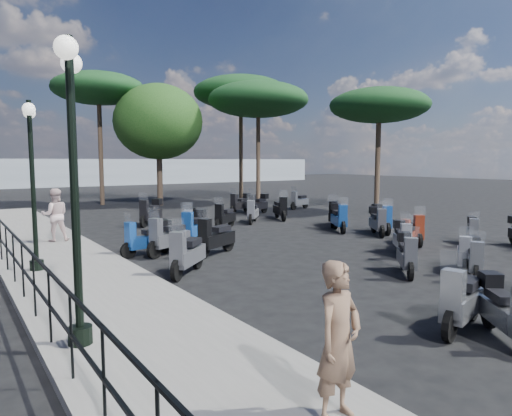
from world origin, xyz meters
TOP-DOWN VIEW (x-y plane):
  - ground at (0.00, 0.00)m, footprint 120.00×120.00m
  - sidewalk at (-6.50, 3.00)m, footprint 3.00×30.00m
  - railing at (-7.80, 2.80)m, footprint 0.04×26.04m
  - lamp_post_0 at (-7.46, -3.66)m, footprint 0.58×1.25m
  - lamp_post_1 at (-7.21, 1.68)m, footprint 0.43×1.20m
  - woman at (-5.72, -7.20)m, footprint 0.67×0.50m
  - pedestrian_far at (-5.99, 5.71)m, footprint 0.95×0.79m
  - scooter_0 at (-1.82, -6.93)m, footprint 1.10×1.34m
  - scooter_1 at (-2.01, -6.32)m, footprint 1.78×0.75m
  - scooter_2 at (-4.13, -0.36)m, footprint 1.47×1.33m
  - scooter_3 at (-4.08, 2.45)m, footprint 1.69×0.61m
  - scooter_4 at (-3.52, 2.18)m, footprint 1.73×1.00m
  - scooter_5 at (-1.47, 4.89)m, footprint 1.04×1.50m
  - scooter_8 at (0.41, -3.38)m, footprint 1.25×1.27m
  - scooter_9 at (-2.38, 1.34)m, footprint 1.72×1.00m
  - scooter_10 at (-1.98, 3.54)m, footprint 1.45×1.38m
  - scooter_11 at (-1.61, 8.43)m, footprint 1.50×1.40m
  - scooter_13 at (1.51, -4.50)m, footprint 1.35×0.99m
  - scooter_14 at (2.21, -1.84)m, footprint 1.22×1.33m
  - scooter_15 at (3.39, -1.20)m, footprint 1.50×0.73m
  - scooter_16 at (0.59, 5.84)m, footprint 1.48×1.06m
  - scooter_17 at (2.51, 6.57)m, footprint 1.25×1.32m
  - scooter_19 at (1.88, -4.01)m, footprint 1.36×0.94m
  - scooter_20 at (3.98, -0.92)m, footprint 1.07×1.46m
  - scooter_21 at (4.52, 1.09)m, footprint 1.12×1.48m
  - scooter_22 at (4.24, 6.78)m, footprint 0.92×1.72m
  - scooter_23 at (4.72, 9.33)m, footprint 1.65×0.87m
  - scooter_26 at (5.64, -2.04)m, footprint 1.31×0.97m
  - scooter_27 at (5.06, 1.34)m, footprint 1.10×1.61m
  - scooter_28 at (4.89, 3.80)m, footprint 1.43×1.25m
  - scooter_29 at (8.06, 9.95)m, footprint 1.66×0.71m
  - scooter_30 at (3.97, 2.58)m, footprint 1.10×1.61m
  - scooter_31 at (4.08, 10.10)m, footprint 1.65×0.87m
  - broadleaf_tree at (2.31, 16.79)m, footprint 5.53×5.53m
  - pine_0 at (7.92, 13.95)m, footprint 6.44×6.44m
  - pine_1 at (8.27, 16.58)m, footprint 6.53×6.53m
  - pine_2 at (-0.63, 19.20)m, footprint 5.75×5.75m
  - pine_3 at (10.69, 6.46)m, footprint 5.39×5.39m
  - distant_hills at (0.00, 45.00)m, footprint 70.00×8.00m

SIDE VIEW (x-z plane):
  - ground at x=0.00m, z-range 0.00..0.00m
  - sidewalk at x=-6.50m, z-range 0.00..0.15m
  - scooter_19 at x=1.88m, z-range -0.19..1.05m
  - scooter_15 at x=3.39m, z-range -0.19..1.05m
  - scooter_26 at x=5.64m, z-range -0.15..1.04m
  - scooter_13 at x=1.51m, z-range -0.15..1.07m
  - scooter_29 at x=8.06m, z-range -0.21..1.14m
  - scooter_20 at x=3.98m, z-range -0.21..1.15m
  - scooter_16 at x=0.59m, z-range -0.21..1.16m
  - scooter_17 at x=2.51m, z-range -0.21..1.16m
  - scooter_0 at x=-1.82m, z-range -0.16..1.11m
  - scooter_8 at x=0.41m, z-range -0.16..1.13m
  - scooter_14 at x=2.21m, z-range -0.16..1.15m
  - scooter_28 at x=4.89m, z-range -0.22..1.21m
  - scooter_1 at x=-2.01m, z-range -0.22..1.22m
  - scooter_22 at x=4.24m, z-range -0.22..1.23m
  - scooter_5 at x=-1.47m, z-range -0.16..1.17m
  - scooter_3 at x=-4.08m, z-range -0.17..1.18m
  - scooter_21 at x=4.52m, z-range -0.17..1.19m
  - scooter_9 at x=-2.38m, z-range -0.23..1.25m
  - scooter_4 at x=-3.52m, z-range -0.23..1.26m
  - scooter_2 at x=-4.13m, z-range -0.23..1.26m
  - scooter_23 at x=4.72m, z-range -0.17..1.21m
  - scooter_31 at x=4.08m, z-range -0.17..1.21m
  - scooter_27 at x=5.06m, z-range -0.18..1.26m
  - scooter_30 at x=3.97m, z-range -0.18..1.26m
  - scooter_10 at x=-1.98m, z-range -0.18..1.28m
  - scooter_11 at x=-1.61m, z-range -0.18..1.31m
  - railing at x=-7.80m, z-range 0.35..1.45m
  - woman at x=-5.72m, z-range 0.15..1.82m
  - pedestrian_far at x=-5.99m, z-range 0.15..1.91m
  - distant_hills at x=0.00m, z-range 0.00..3.00m
  - lamp_post_1 at x=-7.21m, z-range 0.44..4.54m
  - lamp_post_0 at x=-7.46m, z-range 0.46..4.84m
  - broadleaf_tree at x=2.31m, z-range 1.43..9.01m
  - pine_3 at x=10.69m, z-range 2.40..9.14m
  - pine_0 at x=7.92m, z-range 2.77..10.59m
  - pine_2 at x=-0.63m, z-range 3.13..11.46m
  - pine_1 at x=8.27m, z-range 3.15..11.77m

